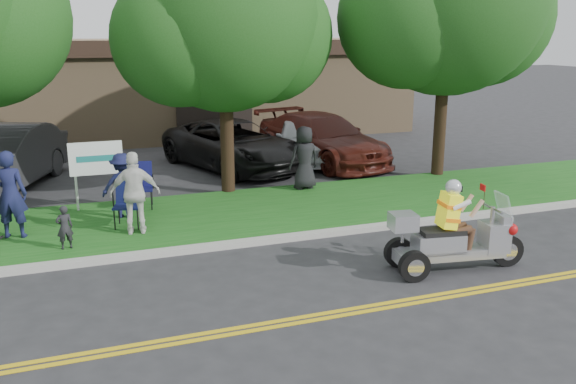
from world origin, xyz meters
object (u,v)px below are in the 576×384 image
object	(u,v)px
parked_car_right	(322,139)
trike_scooter	(452,239)
lawn_chair_b	(140,182)
parked_car_far_right	(302,139)
parked_car_left	(2,158)
lawn_chair_a	(128,198)
parked_car_mid	(234,145)
spectator_adult_right	(135,193)
spectator_adult_left	(10,194)

from	to	relation	value
parked_car_right	trike_scooter	bearing A→B (deg)	-112.43
lawn_chair_b	parked_car_far_right	world-z (taller)	parked_car_far_right
parked_car_far_right	parked_car_left	bearing A→B (deg)	-160.27
parked_car_left	parked_car_far_right	bearing A→B (deg)	24.48
lawn_chair_a	lawn_chair_b	world-z (taller)	lawn_chair_b
parked_car_far_right	parked_car_mid	bearing A→B (deg)	-156.25
trike_scooter	parked_car_left	size ratio (longest dim) A/B	0.50
lawn_chair_a	parked_car_mid	world-z (taller)	parked_car_mid
parked_car_mid	parked_car_far_right	world-z (taller)	parked_car_mid
trike_scooter	parked_car_left	distance (m)	12.60
parked_car_right	spectator_adult_right	bearing A→B (deg)	-152.73
spectator_adult_right	parked_car_far_right	bearing A→B (deg)	-126.49
parked_car_left	parked_car_mid	world-z (taller)	parked_car_left
spectator_adult_right	parked_car_right	distance (m)	8.90
spectator_adult_left	parked_car_left	xyz separation A→B (m)	(-0.55, 5.03, -0.15)
spectator_adult_left	trike_scooter	bearing A→B (deg)	164.05
lawn_chair_b	parked_car_right	bearing A→B (deg)	38.94
lawn_chair_a	spectator_adult_left	world-z (taller)	spectator_adult_left
trike_scooter	parked_car_left	world-z (taller)	parked_car_left
parked_car_right	spectator_adult_left	bearing A→B (deg)	-164.05
lawn_chair_b	trike_scooter	bearing A→B (deg)	-41.91
parked_car_mid	parked_car_right	distance (m)	3.01
spectator_adult_left	parked_car_right	size ratio (longest dim) A/B	0.33
trike_scooter	parked_car_left	xyz separation A→B (m)	(-8.21, 9.54, 0.27)
lawn_chair_a	spectator_adult_left	xyz separation A→B (m)	(-2.36, -0.02, 0.31)
lawn_chair_a	spectator_adult_left	bearing A→B (deg)	-162.60
trike_scooter	parked_car_right	bearing A→B (deg)	89.53
lawn_chair_a	parked_car_far_right	world-z (taller)	parked_car_far_right
lawn_chair_a	parked_car_mid	bearing A→B (deg)	70.98
trike_scooter	parked_car_far_right	xyz separation A→B (m)	(1.05, 10.22, 0.17)
parked_car_left	parked_car_right	xyz separation A→B (m)	(9.76, 0.13, -0.06)
lawn_chair_b	spectator_adult_left	size ratio (longest dim) A/B	0.60
parked_car_mid	parked_car_far_right	bearing A→B (deg)	-10.17
lawn_chair_a	lawn_chair_b	xyz separation A→B (m)	(0.44, 1.44, 0.01)
parked_car_right	lawn_chair_b	bearing A→B (deg)	-163.31
parked_car_mid	parked_car_right	size ratio (longest dim) A/B	0.99
parked_car_right	parked_car_mid	bearing A→B (deg)	163.22
spectator_adult_left	parked_car_left	distance (m)	5.07
trike_scooter	parked_car_mid	world-z (taller)	trike_scooter
lawn_chair_a	parked_car_far_right	xyz separation A→B (m)	(6.35, 5.68, 0.05)
spectator_adult_right	parked_car_right	world-z (taller)	spectator_adult_right
spectator_adult_left	parked_car_far_right	bearing A→B (deg)	-132.25
lawn_chair_a	parked_car_right	xyz separation A→B (m)	(6.85, 5.14, 0.11)
parked_car_far_right	parked_car_right	bearing A→B (deg)	-31.55
spectator_adult_right	lawn_chair_a	bearing A→B (deg)	-73.53
parked_car_right	parked_car_far_right	size ratio (longest dim) A/B	1.25
parked_car_far_right	trike_scooter	bearing A→B (deg)	-80.27
trike_scooter	lawn_chair_a	world-z (taller)	trike_scooter
lawn_chair_b	spectator_adult_right	world-z (taller)	spectator_adult_right
trike_scooter	parked_car_left	bearing A→B (deg)	139.34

